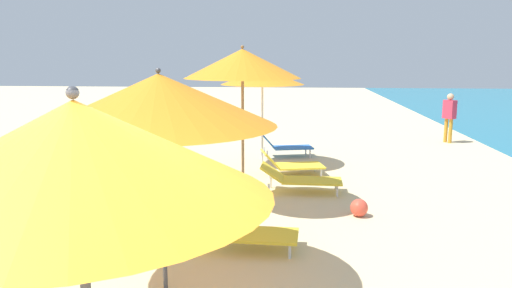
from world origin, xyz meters
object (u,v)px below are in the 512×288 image
Objects in this scene: lounger_farthest_shoreside at (285,146)px; lounger_third_shoreside at (300,178)px; person_walking_near at (449,113)px; umbrella_second at (159,100)px; umbrella_third at (242,64)px; beach_ball at (359,208)px; umbrella_nearest at (76,151)px; umbrella_farthest at (262,77)px; lounger_second_shoreside at (242,231)px; lounger_farthest_inland at (291,164)px.

lounger_third_shoreside is at bearing -96.79° from lounger_farthest_shoreside.
person_walking_near is (4.62, 6.00, 0.64)m from lounger_third_shoreside.
umbrella_second is 0.90× the size of umbrella_third.
lounger_farthest_shoreside is at bearing -7.22° from person_walking_near.
umbrella_second is 4.30m from beach_ball.
umbrella_second is at bearing -109.08° from lounger_third_shoreside.
umbrella_nearest reaches higher than umbrella_farthest.
lounger_third_shoreside is 5.36× the size of beach_ball.
lounger_second_shoreside is 1.06× the size of lounger_farthest_shoreside.
umbrella_third is 3.12m from beach_ball.
umbrella_third is 3.35m from umbrella_farthest.
lounger_second_shoreside is 1.02× the size of lounger_farthest_inland.
person_walking_near is 8.26m from beach_ball.
umbrella_farthest is 4.62m from beach_ball.
umbrella_nearest is at bearing -109.66° from beach_ball.
lounger_farthest_shoreside is (1.20, 7.59, -1.88)m from umbrella_second.
lounger_third_shoreside is (1.09, 7.19, -1.94)m from umbrella_nearest.
person_walking_near is (5.63, 7.01, -1.60)m from umbrella_third.
lounger_third_shoreside is 1.12× the size of lounger_farthest_shoreside.
lounger_farthest_inland is at bearing -52.07° from umbrella_farthest.
umbrella_nearest is at bearing -106.84° from lounger_farthest_shoreside.
umbrella_nearest is 6.18m from umbrella_third.
lounger_second_shoreside is 4.37m from lounger_farthest_inland.
umbrella_third is 4.98m from lounger_farthest_shoreside.
lounger_third_shoreside is at bearing 45.08° from umbrella_third.
person_walking_near is at bearing 33.70° from umbrella_farthest.
lounger_farthest_shoreside reaches higher than lounger_third_shoreside.
beach_ball is at bearing -53.33° from lounger_third_shoreside.
umbrella_second is at bearing -95.74° from umbrella_farthest.
umbrella_second is 6.54m from umbrella_farthest.
lounger_second_shoreside is 0.95× the size of lounger_third_shoreside.
person_walking_near is at bearing 63.78° from beach_ball.
beach_ball is at bearing 70.34° from umbrella_nearest.
lounger_farthest_shoreside is (-0.36, 3.39, 0.02)m from lounger_third_shoreside.
umbrella_nearest is 1.57× the size of lounger_third_shoreside.
lounger_farthest_shoreside is 4.81× the size of beach_ball.
umbrella_nearest is 14.42m from person_walking_near.
umbrella_nearest is 1.04× the size of umbrella_farthest.
umbrella_third is at bearing -121.56° from lounger_farthest_inland.
umbrella_second is at bearing -99.76° from umbrella_third.
umbrella_second reaches higher than lounger_second_shoreside.
umbrella_farthest reaches higher than lounger_third_shoreside.
beach_ball is (1.80, 1.54, -0.11)m from lounger_second_shoreside.
umbrella_farthest is at bearing 117.06° from beach_ball.
lounger_third_shoreside is 1.41m from lounger_farthest_inland.
umbrella_second is at bearing 98.94° from umbrella_nearest.
umbrella_second reaches higher than umbrella_nearest.
lounger_farthest_inland reaches higher than lounger_second_shoreside.
lounger_second_shoreside is 5.58m from umbrella_farthest.
lounger_third_shoreside is 7.59m from person_walking_near.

